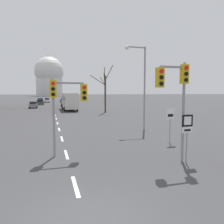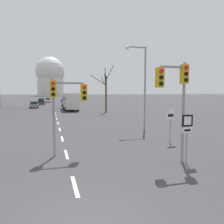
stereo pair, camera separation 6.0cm
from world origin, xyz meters
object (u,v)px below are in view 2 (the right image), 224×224
traffic_signal_centre_tall (65,98)px  street_lamp_right (141,79)px  route_sign_post (187,130)px  sedan_near_right (34,105)px  sedan_near_left (63,100)px  sedan_distant_centre (48,100)px  speed_limit_sign (170,119)px  sedan_far_left (41,102)px  sedan_mid_centre (65,103)px  sedan_far_right (41,101)px  traffic_signal_near_right (176,87)px  city_bus (70,100)px

traffic_signal_centre_tall → street_lamp_right: 10.18m
route_sign_post → sedan_near_right: route_sign_post is taller
sedan_near_left → sedan_distant_centre: (-5.56, -2.17, 0.09)m
traffic_signal_centre_tall → speed_limit_sign: traffic_signal_centre_tall is taller
route_sign_post → sedan_far_left: 58.25m
sedan_mid_centre → sedan_far_right: bearing=107.4°
sedan_far_right → sedan_distant_centre: size_ratio=1.01×
traffic_signal_centre_tall → sedan_mid_centre: size_ratio=1.15×
traffic_signal_centre_tall → sedan_near_left: bearing=86.7°
traffic_signal_near_right → sedan_mid_centre: traffic_signal_near_right is taller
speed_limit_sign → sedan_mid_centre: speed_limit_sign is taller
traffic_signal_near_right → sedan_far_right: bearing=97.3°
traffic_signal_centre_tall → sedan_near_right: bearing=96.1°
sedan_near_left → city_bus: city_bus is taller
speed_limit_sign → sedan_distant_centre: 68.23m
street_lamp_right → sedan_far_right: size_ratio=1.78×
traffic_signal_near_right → sedan_near_right: traffic_signal_near_right is taller
speed_limit_sign → street_lamp_right: 6.45m
sedan_mid_centre → city_bus: (0.15, -12.16, 1.24)m
sedan_near_left → sedan_near_right: bearing=-105.8°
sedan_near_right → sedan_far_right: bearing=88.3°
traffic_signal_centre_tall → speed_limit_sign: (7.34, 1.04, -1.59)m
route_sign_post → city_bus: 36.24m
street_lamp_right → sedan_far_left: 49.13m
sedan_near_left → sedan_far_left: size_ratio=1.06×
traffic_signal_centre_tall → sedan_mid_centre: (3.06, 45.19, -2.50)m
speed_limit_sign → sedan_near_left: (-3.29, 69.82, -0.97)m
speed_limit_sign → sedan_far_right: size_ratio=0.57×
traffic_signal_near_right → city_bus: bearing=93.3°
street_lamp_right → city_bus: (-4.33, 26.37, -2.81)m
sedan_near_left → sedan_far_left: (-7.34, -16.44, 0.08)m
sedan_far_right → city_bus: size_ratio=0.41×
street_lamp_right → sedan_far_right: 61.01m
city_bus → street_lamp_right: bearing=-80.7°
sedan_near_left → sedan_far_right: (-7.67, -4.35, 0.08)m
sedan_near_left → sedan_far_left: sedan_far_left is taller
speed_limit_sign → street_lamp_right: street_lamp_right is taller
traffic_signal_near_right → route_sign_post: 2.21m
traffic_signal_centre_tall → sedan_mid_centre: traffic_signal_centre_tall is taller
traffic_signal_centre_tall → city_bus: (3.21, 33.04, -1.26)m
traffic_signal_near_right → sedan_mid_centre: bearing=92.6°
route_sign_post → sedan_far_left: size_ratio=0.60×
route_sign_post → sedan_distant_centre: route_sign_post is taller
sedan_distant_centre → city_bus: bearing=-82.5°
sedan_mid_centre → sedan_distant_centre: bearing=101.0°
city_bus → sedan_mid_centre: bearing=90.7°
traffic_signal_centre_tall → sedan_near_right: 41.44m
sedan_near_left → sedan_mid_centre: bearing=-92.2°
sedan_near_right → sedan_mid_centre: 8.46m
street_lamp_right → sedan_mid_centre: bearing=96.6°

